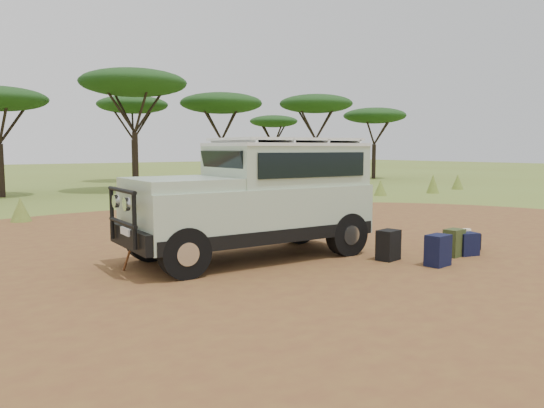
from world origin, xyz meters
TOP-DOWN VIEW (x-y plane):
  - ground at (0.00, 0.00)m, footprint 140.00×140.00m
  - dirt_clearing at (0.00, 0.00)m, footprint 23.00×23.00m
  - grass_fringe at (0.12, 8.67)m, footprint 36.60×1.60m
  - acacia_treeline at (0.75, 19.81)m, footprint 46.70×13.20m
  - safari_vehicle at (-0.33, 0.94)m, footprint 4.93×2.19m
  - walking_staff at (-2.68, 1.19)m, footprint 0.47×0.40m
  - backpack_black at (1.52, -0.78)m, footprint 0.48×0.39m
  - backpack_navy at (1.86, -1.65)m, footprint 0.47×0.36m
  - backpack_olive at (2.84, -1.31)m, footprint 0.42×0.32m
  - duffel_navy at (3.14, -1.39)m, footprint 0.47×0.40m
  - hard_case at (3.65, -1.05)m, footprint 0.56×0.45m
  - stuff_sack at (1.98, -1.59)m, footprint 0.40×0.40m
  - safari_hat at (3.65, -1.05)m, footprint 0.36×0.36m

SIDE VIEW (x-z plane):
  - ground at x=0.00m, z-range 0.00..0.00m
  - dirt_clearing at x=0.00m, z-range 0.00..0.01m
  - stuff_sack at x=1.98m, z-range 0.00..0.30m
  - hard_case at x=3.65m, z-range 0.00..0.35m
  - duffel_navy at x=3.14m, z-range 0.00..0.46m
  - backpack_olive at x=2.84m, z-range 0.00..0.55m
  - backpack_navy at x=1.86m, z-range 0.00..0.58m
  - backpack_black at x=1.52m, z-range 0.00..0.59m
  - safari_hat at x=3.65m, z-range 0.33..0.44m
  - grass_fringe at x=0.12m, z-range -0.05..0.85m
  - walking_staff at x=-2.68m, z-range 0.00..1.57m
  - safari_vehicle at x=-0.33m, z-range -0.04..2.29m
  - acacia_treeline at x=0.75m, z-range 1.74..8.00m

